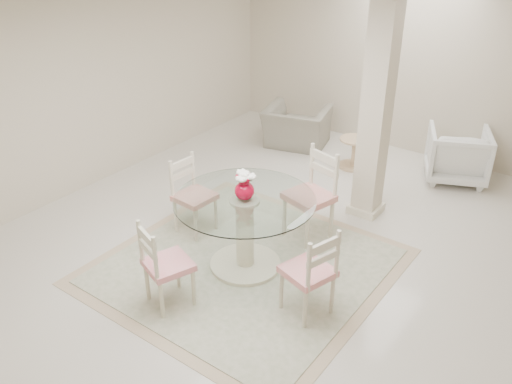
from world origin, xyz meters
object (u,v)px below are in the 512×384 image
Objects in this scene: dining_chair_east at (313,268)px; dining_chair_south at (161,260)px; red_vase at (244,186)px; dining_chair_west at (190,190)px; column at (376,113)px; side_table at (353,154)px; dining_table at (245,233)px; dining_chair_north at (314,188)px; armchair_white at (457,155)px; recliner_taupe at (297,127)px.

dining_chair_south is at bearing -42.46° from dining_chair_east.
dining_chair_west is at bearing 166.60° from red_vase.
side_table is at bearing 124.44° from column.
dining_chair_north reaches higher than dining_table.
dining_table is 1.42× the size of dining_chair_west.
column is at bearing 45.54° from armchair_white.
side_table is (-0.48, 2.00, -0.42)m from dining_chair_north.
red_vase reaches higher than dining_chair_south.
dining_chair_east is 4.18m from recliner_taupe.
side_table is at bearing -70.22° from dining_chair_south.
recliner_taupe is (-2.36, 3.44, -0.24)m from dining_chair_east.
dining_chair_north is at bearing -76.52° from side_table.
recliner_taupe is at bearing 113.24° from red_vase.
dining_chair_east is at bearing -99.60° from dining_chair_west.
side_table is at bearing 94.36° from dining_table.
armchair_white is (1.39, 4.49, -0.17)m from dining_chair_south.
column is 2.73× the size of recliner_taupe.
dining_chair_east is at bearing -129.24° from dining_chair_south.
dining_chair_east is 3.76m from armchair_white.
red_vase is at bearing -18.43° from dining_table.
column is 8.68× the size of red_vase.
armchair_white is at bearing 85.47° from dining_chair_north.
recliner_taupe is at bearing 11.55° from dining_chair_west.
dining_chair_south is 1.24× the size of armchair_white.
dining_table is 4.75× the size of red_vase.
red_vase is 0.37× the size of armchair_white.
column reaches higher than armchair_white.
column reaches higher than dining_chair_east.
armchair_white is at bearing 69.34° from column.
dining_table is 1.03m from dining_chair_east.
recliner_taupe is at bearing 141.39° from dining_chair_north.
dining_chair_south reaches higher than dining_table.
red_vase reaches higher than side_table.
dining_table reaches higher than armchair_white.
armchair_white is (1.14, 3.50, -0.63)m from red_vase.
red_vase is at bearing -105.62° from column.
dining_chair_east reaches higher than armchair_white.
red_vase is 0.26× the size of dining_chair_north.
red_vase is 3.54m from recliner_taupe.
side_table is at bearing -11.21° from dining_chair_west.
recliner_taupe is 2.14× the size of side_table.
dining_chair_west is at bearing 33.13° from armchair_white.
recliner_taupe is at bearing 145.55° from column.
column is 1.99m from red_vase.
dining_chair_south is 4.70m from armchair_white.
recliner_taupe is (-1.90, 1.30, -1.03)m from column.
column is 2.38m from dining_chair_west.
dining_chair_west is at bearing -132.55° from column.
dining_table is 3.48m from recliner_taupe.
armchair_white is (0.61, 1.61, -0.97)m from column.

